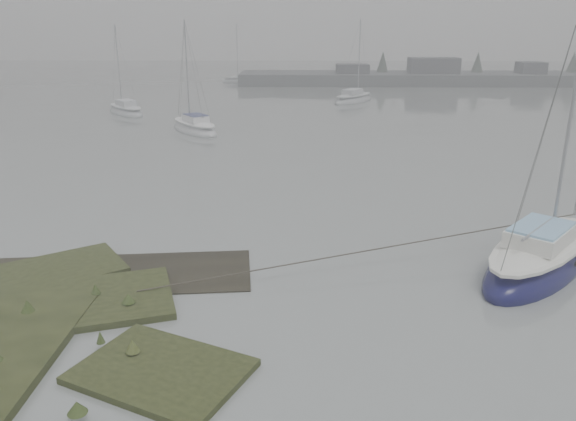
# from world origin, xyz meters

# --- Properties ---
(ground) EXTENTS (160.00, 160.00, 0.00)m
(ground) POSITION_xyz_m (0.00, 30.00, 0.00)
(ground) COLOR slate
(ground) RESTS_ON ground
(far_shoreline) EXTENTS (60.00, 8.00, 4.15)m
(far_shoreline) POSITION_xyz_m (26.84, 61.90, 0.85)
(far_shoreline) COLOR #4C4F51
(far_shoreline) RESTS_ON ground
(sailboat_main) EXTENTS (6.08, 6.52, 9.48)m
(sailboat_main) POSITION_xyz_m (10.86, 5.27, 0.29)
(sailboat_main) COLOR #0C0B3A
(sailboat_main) RESTS_ON ground
(sailboat_white) EXTENTS (4.85, 5.75, 8.08)m
(sailboat_white) POSITION_xyz_m (-3.90, 28.15, 0.25)
(sailboat_white) COLOR silver
(sailboat_white) RESTS_ON ground
(sailboat_far_a) EXTENTS (4.87, 5.42, 7.77)m
(sailboat_far_a) POSITION_xyz_m (-11.16, 36.29, 0.24)
(sailboat_far_a) COLOR #B1B7BB
(sailboat_far_a) RESTS_ON ground
(sailboat_far_b) EXTENTS (5.05, 5.81, 8.23)m
(sailboat_far_b) POSITION_xyz_m (8.68, 44.30, 0.26)
(sailboat_far_b) COLOR #9EA3A7
(sailboat_far_b) RESTS_ON ground
(sailboat_far_c) EXTENTS (5.67, 2.13, 7.87)m
(sailboat_far_c) POSITION_xyz_m (-3.83, 63.43, 0.24)
(sailboat_far_c) COLOR #A4A8AE
(sailboat_far_c) RESTS_ON ground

